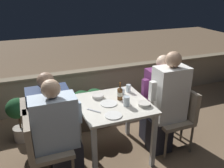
# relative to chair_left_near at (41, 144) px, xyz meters

# --- Properties ---
(ground_plane) EXTENTS (16.00, 16.00, 0.00)m
(ground_plane) POSITION_rel_chair_left_near_xyz_m (0.89, 0.17, -0.51)
(ground_plane) COLOR #7A6047
(parapet_wall) EXTENTS (9.00, 0.18, 0.66)m
(parapet_wall) POSITION_rel_chair_left_near_xyz_m (0.89, 1.71, -0.18)
(parapet_wall) COLOR gray
(parapet_wall) RESTS_ON ground_plane
(dining_table) EXTENTS (0.82, 0.82, 0.75)m
(dining_table) POSITION_rel_chair_left_near_xyz_m (0.89, 0.17, 0.13)
(dining_table) COLOR silver
(dining_table) RESTS_ON ground_plane
(planter_hedge) EXTENTS (0.75, 0.47, 0.58)m
(planter_hedge) POSITION_rel_chair_left_near_xyz_m (0.70, 0.97, -0.18)
(planter_hedge) COLOR brown
(planter_hedge) RESTS_ON ground_plane
(chair_left_near) EXTENTS (0.45, 0.45, 0.84)m
(chair_left_near) POSITION_rel_chair_left_near_xyz_m (0.00, 0.00, 0.00)
(chair_left_near) COLOR gray
(chair_left_near) RESTS_ON ground_plane
(person_blue_shirt) EXTENTS (0.52, 0.26, 1.22)m
(person_blue_shirt) POSITION_rel_chair_left_near_xyz_m (0.20, 0.00, 0.09)
(person_blue_shirt) COLOR #282833
(person_blue_shirt) RESTS_ON ground_plane
(chair_left_far) EXTENTS (0.45, 0.45, 0.84)m
(chair_left_far) POSITION_rel_chair_left_near_xyz_m (-0.02, 0.31, 0.00)
(chair_left_far) COLOR gray
(chair_left_far) RESTS_ON ground_plane
(person_navy_jumper) EXTENTS (0.51, 0.26, 1.19)m
(person_navy_jumper) POSITION_rel_chair_left_near_xyz_m (0.18, 0.31, 0.08)
(person_navy_jumper) COLOR #282833
(person_navy_jumper) RESTS_ON ground_plane
(chair_right_near) EXTENTS (0.45, 0.45, 0.84)m
(chair_right_near) POSITION_rel_chair_left_near_xyz_m (1.74, 0.04, 0.00)
(chair_right_near) COLOR gray
(chair_right_near) RESTS_ON ground_plane
(person_white_polo) EXTENTS (0.49, 0.26, 1.35)m
(person_white_polo) POSITION_rel_chair_left_near_xyz_m (1.55, 0.04, 0.17)
(person_white_polo) COLOR #282833
(person_white_polo) RESTS_ON ground_plane
(chair_right_far) EXTENTS (0.45, 0.45, 0.84)m
(chair_right_far) POSITION_rel_chair_left_near_xyz_m (1.78, 0.29, 0.00)
(chair_right_far) COLOR gray
(chair_right_far) RESTS_ON ground_plane
(person_purple_stripe) EXTENTS (0.49, 0.26, 1.23)m
(person_purple_stripe) POSITION_rel_chair_left_near_xyz_m (1.59, 0.29, 0.11)
(person_purple_stripe) COLOR #282833
(person_purple_stripe) RESTS_ON ground_plane
(beer_bottle) EXTENTS (0.07, 0.07, 0.23)m
(beer_bottle) POSITION_rel_chair_left_near_xyz_m (0.99, 0.22, 0.33)
(beer_bottle) COLOR brown
(beer_bottle) RESTS_ON dining_table
(plate_0) EXTENTS (0.19, 0.19, 0.01)m
(plate_0) POSITION_rel_chair_left_near_xyz_m (0.77, -0.11, 0.25)
(plate_0) COLOR white
(plate_0) RESTS_ON dining_table
(plate_1) EXTENTS (0.20, 0.20, 0.01)m
(plate_1) POSITION_rel_chair_left_near_xyz_m (0.82, 0.17, 0.25)
(plate_1) COLOR white
(plate_1) RESTS_ON dining_table
(bowl_0) EXTENTS (0.15, 0.15, 0.04)m
(bowl_0) POSITION_rel_chair_left_near_xyz_m (1.19, -0.03, 0.26)
(bowl_0) COLOR beige
(bowl_0) RESTS_ON dining_table
(bowl_1) EXTENTS (0.15, 0.15, 0.04)m
(bowl_1) POSITION_rel_chair_left_near_xyz_m (0.75, 0.37, 0.26)
(bowl_1) COLOR silver
(bowl_1) RESTS_ON dining_table
(glass_cup_0) EXTENTS (0.07, 0.07, 0.08)m
(glass_cup_0) POSITION_rel_chair_left_near_xyz_m (1.07, 0.36, 0.28)
(glass_cup_0) COLOR silver
(glass_cup_0) RESTS_ON dining_table
(glass_cup_1) EXTENTS (0.08, 0.08, 0.12)m
(glass_cup_1) POSITION_rel_chair_left_near_xyz_m (1.00, 0.05, 0.30)
(glass_cup_1) COLOR silver
(glass_cup_1) RESTS_ON dining_table
(glass_cup_2) EXTENTS (0.06, 0.06, 0.10)m
(glass_cup_2) POSITION_rel_chair_left_near_xyz_m (1.18, 0.40, 0.29)
(glass_cup_2) COLOR silver
(glass_cup_2) RESTS_ON dining_table
(fork_0) EXTENTS (0.13, 0.14, 0.01)m
(fork_0) POSITION_rel_chair_left_near_xyz_m (0.61, 0.06, 0.25)
(fork_0) COLOR silver
(fork_0) RESTS_ON dining_table
(potted_plant) EXTENTS (0.31, 0.31, 0.65)m
(potted_plant) POSITION_rel_chair_left_near_xyz_m (-0.22, 0.94, -0.11)
(potted_plant) COLOR #B2A899
(potted_plant) RESTS_ON ground_plane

